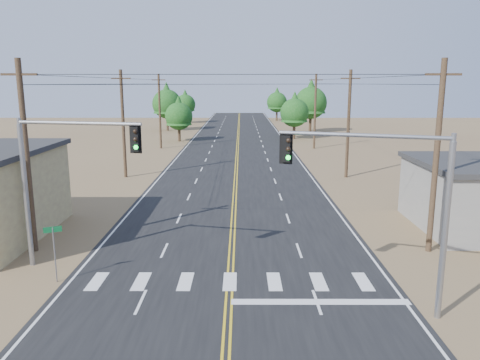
{
  "coord_description": "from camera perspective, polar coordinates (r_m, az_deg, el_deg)",
  "views": [
    {
      "loc": [
        0.5,
        -11.67,
        8.77
      ],
      "look_at": [
        0.44,
        13.74,
        3.5
      ],
      "focal_mm": 35.0,
      "sensor_mm": 36.0,
      "label": 1
    }
  ],
  "objects": [
    {
      "name": "utility_pole_left_far",
      "position": [
        64.71,
        -9.76,
        8.32
      ],
      "size": [
        1.8,
        0.3,
        10.0
      ],
      "color": "#4C3826",
      "rests_on": "ground"
    },
    {
      "name": "tree_right_near",
      "position": [
        75.58,
        6.66,
        8.5
      ],
      "size": [
        4.54,
        4.54,
        7.56
      ],
      "color": "#3F2D1E",
      "rests_on": "ground"
    },
    {
      "name": "road",
      "position": [
        42.58,
        -0.54,
        -0.15
      ],
      "size": [
        15.0,
        200.0,
        0.02
      ],
      "primitive_type": "cube",
      "color": "black",
      "rests_on": "ground"
    },
    {
      "name": "tree_right_far",
      "position": [
        112.49,
        4.53,
        9.69
      ],
      "size": [
        4.75,
        4.75,
        7.91
      ],
      "color": "#3F2D1E",
      "rests_on": "ground"
    },
    {
      "name": "signal_mast_left",
      "position": [
        23.26,
        -21.4,
        1.3
      ],
      "size": [
        6.06,
        1.6,
        7.21
      ],
      "rotation": [
        0.0,
        0.0,
        -0.21
      ],
      "color": "gray",
      "rests_on": "ground"
    },
    {
      "name": "tree_left_mid",
      "position": [
        89.26,
        -8.91,
        9.51
      ],
      "size": [
        5.42,
        5.42,
        9.04
      ],
      "color": "#3F2D1E",
      "rests_on": "ground"
    },
    {
      "name": "signal_mast_right",
      "position": [
        18.41,
        18.26,
        -1.3
      ],
      "size": [
        6.11,
        2.29,
        7.05
      ],
      "rotation": [
        0.0,
        0.0,
        -0.33
      ],
      "color": "gray",
      "rests_on": "ground"
    },
    {
      "name": "utility_pole_left_mid",
      "position": [
        45.18,
        -14.06,
        6.74
      ],
      "size": [
        1.8,
        0.3,
        10.0
      ],
      "color": "#4C3826",
      "rests_on": "ground"
    },
    {
      "name": "utility_pole_left_near",
      "position": [
        26.35,
        -24.57,
        2.69
      ],
      "size": [
        1.8,
        0.3,
        10.0
      ],
      "color": "#4C3826",
      "rests_on": "ground"
    },
    {
      "name": "utility_pole_right_mid",
      "position": [
        44.95,
        13.08,
        6.76
      ],
      "size": [
        1.8,
        0.3,
        10.0
      ],
      "color": "#4C3826",
      "rests_on": "ground"
    },
    {
      "name": "tree_left_far",
      "position": [
        106.26,
        -6.69,
        9.38
      ],
      "size": [
        4.49,
        4.49,
        7.48
      ],
      "color": "#3F2D1E",
      "rests_on": "ground"
    },
    {
      "name": "utility_pole_right_far",
      "position": [
        64.55,
        9.14,
        8.33
      ],
      "size": [
        1.8,
        0.3,
        10.0
      ],
      "color": "#4C3826",
      "rests_on": "ground"
    },
    {
      "name": "tree_right_mid",
      "position": [
        86.26,
        8.64,
        9.67
      ],
      "size": [
        5.77,
        5.77,
        9.61
      ],
      "color": "#3F2D1E",
      "rests_on": "ground"
    },
    {
      "name": "tree_left_near",
      "position": [
        72.46,
        -7.48,
        8.06
      ],
      "size": [
        4.19,
        4.19,
        6.98
      ],
      "color": "#3F2D1E",
      "rests_on": "ground"
    },
    {
      "name": "street_sign",
      "position": [
        22.48,
        -21.74,
        -7.39
      ],
      "size": [
        0.72,
        0.32,
        2.59
      ],
      "rotation": [
        0.0,
        0.0,
        0.39
      ],
      "color": "gray",
      "rests_on": "ground"
    },
    {
      "name": "utility_pole_right_near",
      "position": [
        25.95,
        22.82,
        2.71
      ],
      "size": [
        1.8,
        0.3,
        10.0
      ],
      "color": "#4C3826",
      "rests_on": "ground"
    }
  ]
}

